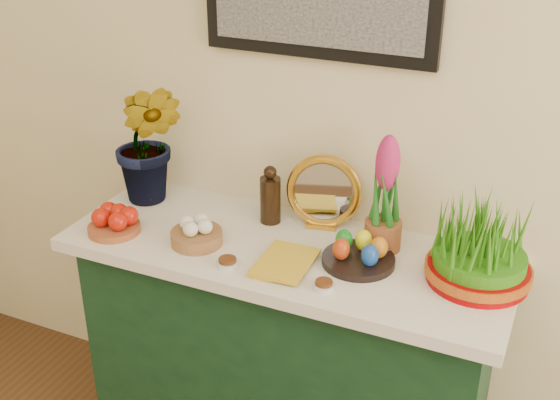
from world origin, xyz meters
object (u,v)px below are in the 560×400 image
object	(u,v)px
mirror	(324,192)
book	(260,257)
sideboard	(286,363)
wheatgrass_sabzeh	(481,248)
hyacinth_green	(147,123)

from	to	relation	value
mirror	book	size ratio (longest dim) A/B	1.21
sideboard	wheatgrass_sabzeh	bearing A→B (deg)	3.70
sideboard	mirror	distance (m)	0.61
hyacinth_green	mirror	world-z (taller)	hyacinth_green
hyacinth_green	mirror	bearing A→B (deg)	-2.87
book	sideboard	bearing A→B (deg)	72.29
book	wheatgrass_sabzeh	bearing A→B (deg)	12.55
hyacinth_green	wheatgrass_sabzeh	bearing A→B (deg)	-12.65
sideboard	hyacinth_green	size ratio (longest dim) A/B	2.26
sideboard	mirror	world-z (taller)	mirror
sideboard	mirror	xyz separation A→B (m)	(0.06, 0.17, 0.58)
hyacinth_green	mirror	xyz separation A→B (m)	(0.61, 0.07, -0.17)
sideboard	mirror	size ratio (longest dim) A/B	5.13
hyacinth_green	book	distance (m)	0.63
sideboard	book	world-z (taller)	book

